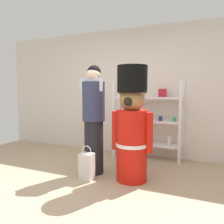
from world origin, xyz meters
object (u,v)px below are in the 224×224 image
Objects in this scene: teddy_bear_guard at (132,125)px; shopping_bag at (87,166)px; person_shopper at (94,118)px; merchandise_shelf at (147,119)px.

shopping_bag is at bearing -157.08° from teddy_bear_guard.
teddy_bear_guard is 3.26× the size of shopping_bag.
person_shopper is 3.34× the size of shopping_bag.
merchandise_shelf is 1.68m from shopping_bag.
merchandise_shelf is 2.95× the size of shopping_bag.
merchandise_shelf is 1.26m from teddy_bear_guard.
shopping_bag is at bearing -107.64° from merchandise_shelf.
teddy_bear_guard is (0.13, -1.25, 0.06)m from merchandise_shelf.
teddy_bear_guard is 0.66m from person_shopper.
teddy_bear_guard is at bearing 22.92° from shopping_bag.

